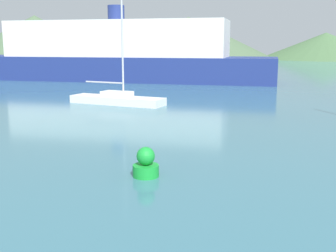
# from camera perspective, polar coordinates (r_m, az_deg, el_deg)

# --- Properties ---
(sailboat_inner) EXTENTS (6.66, 3.82, 8.28)m
(sailboat_inner) POSITION_cam_1_polar(r_m,az_deg,el_deg) (28.07, -6.90, 3.75)
(sailboat_inner) COLOR white
(sailboat_inner) RESTS_ON ground_plane
(ferry_distant) EXTENTS (34.68, 12.61, 7.94)m
(ferry_distant) POSITION_cam_1_polar(r_m,az_deg,el_deg) (46.73, -6.92, 9.61)
(ferry_distant) COLOR navy
(ferry_distant) RESTS_ON ground_plane
(buoy_marker) EXTENTS (0.79, 0.79, 0.91)m
(buoy_marker) POSITION_cam_1_polar(r_m,az_deg,el_deg) (12.70, -3.03, -5.21)
(buoy_marker) COLOR green
(buoy_marker) RESTS_ON ground_plane
(hill_west) EXTENTS (40.84, 40.84, 10.90)m
(hill_west) POSITION_cam_1_polar(r_m,az_deg,el_deg) (113.44, -17.51, 11.36)
(hill_west) COLOR #4C6647
(hill_west) RESTS_ON ground_plane
(hill_central) EXTENTS (45.87, 45.87, 10.92)m
(hill_central) POSITION_cam_1_polar(r_m,az_deg,el_deg) (115.30, 2.77, 11.85)
(hill_central) COLOR #4C6647
(hill_central) RESTS_ON ground_plane
(hill_east) EXTENTS (33.44, 33.44, 6.72)m
(hill_east) POSITION_cam_1_polar(r_m,az_deg,el_deg) (117.31, 20.55, 10.13)
(hill_east) COLOR #476B42
(hill_east) RESTS_ON ground_plane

